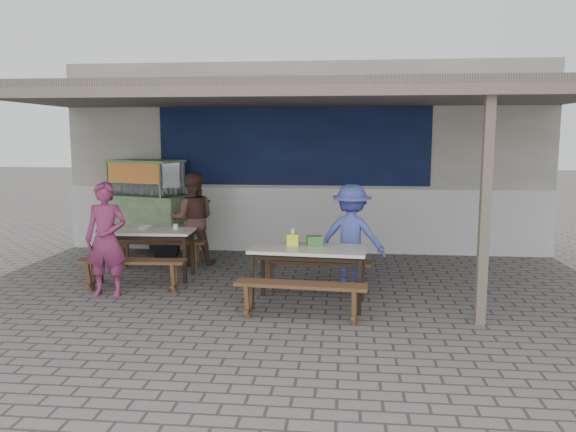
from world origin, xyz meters
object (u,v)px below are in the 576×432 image
Objects in this scene: patron_street_side at (106,239)px; patron_right_table at (351,237)px; bench_left_street at (132,267)px; tissue_box at (293,240)px; bench_right_street at (301,292)px; bench_right_wall at (315,268)px; condiment_jar at (176,227)px; condiment_bowl at (145,227)px; donation_box at (314,241)px; vendor_cart at (148,204)px; bench_left_wall at (161,247)px; table_left at (147,235)px; patron_wall_side at (193,219)px; table_right at (308,254)px.

patron_right_table is at bearing 10.36° from patron_street_side.
bench_left_street is 10.10× the size of tissue_box.
bench_right_street is 1.01× the size of patron_street_side.
bench_right_wall is 19.40× the size of condiment_jar.
condiment_bowl is (-2.54, 1.79, 0.43)m from bench_right_street.
patron_street_side reaches higher than donation_box.
condiment_bowl is at bearing -54.04° from vendor_cart.
vendor_cart reaches higher than tissue_box.
patron_street_side reaches higher than condiment_bowl.
donation_box is (2.63, -1.69, 0.48)m from bench_left_wall.
donation_box is at bearing -2.17° from patron_street_side.
table_left reaches higher than bench_right_wall.
bench_left_street is 3.10m from patron_right_table.
patron_wall_side is (-2.04, 2.72, 0.43)m from bench_right_street.
patron_street_side is 19.12× the size of condiment_jar.
condiment_jar is (-2.17, 1.07, -0.02)m from donation_box.
patron_wall_side reaches higher than table_left.
patron_street_side is 2.81m from donation_box.
bench_right_wall is at bearing 2.19° from bench_left_street.
table_left is at bearing 90.00° from bench_left_street.
bench_right_street is at bearing -35.27° from condiment_bowl.
patron_right_table reaches higher than bench_left_street.
patron_right_table is 3.15m from condiment_bowl.
table_left is 0.94× the size of table_right.
vendor_cart reaches higher than condiment_jar.
patron_wall_side is at bearing 137.50° from donation_box.
bench_left_street is 0.90m from condiment_bowl.
bench_right_wall is (0.10, 1.24, 0.00)m from bench_right_street.
table_left is 0.78m from bench_left_street.
tissue_box reaches higher than bench_left_street.
donation_box is 2.42× the size of condiment_jar.
table_left is 1.10m from patron_wall_side.
bench_right_wall is 10.61× the size of tissue_box.
condiment_jar is (0.46, -0.62, 0.45)m from bench_left_wall.
tissue_box is at bearing 151.47° from table_right.
bench_right_street is 0.89m from donation_box.
donation_box is (0.12, 0.74, 0.47)m from bench_right_street.
tissue_box is (2.35, -1.67, 0.49)m from bench_left_wall.
table_left is at bearing 75.51° from patron_street_side.
condiment_bowl is (-0.02, -0.63, 0.44)m from bench_left_wall.
vendor_cart is (-0.61, 2.39, 0.60)m from bench_left_street.
table_left is 1.79m from vendor_cart.
patron_wall_side reaches higher than tissue_box.
table_right is (2.52, -1.10, 0.00)m from table_left.
table_left is 0.45m from condiment_jar.
patron_wall_side is at bearing 139.36° from table_right.
bench_right_street is (2.44, -1.01, 0.00)m from bench_left_street.
table_left is 7.21× the size of donation_box.
bench_right_wall is 2.27m from condiment_jar.
tissue_box is 2.17m from condiment_jar.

